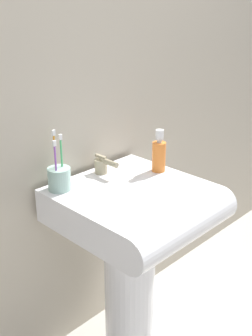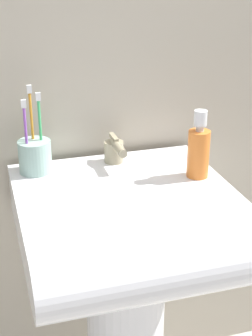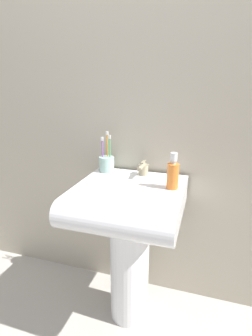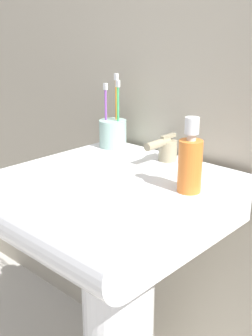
% 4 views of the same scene
% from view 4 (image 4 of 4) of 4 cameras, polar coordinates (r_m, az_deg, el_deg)
% --- Properties ---
extents(wall_back, '(5.00, 0.05, 2.40)m').
position_cam_4_polar(wall_back, '(1.23, 8.58, 21.26)').
color(wall_back, '#B7AD99').
rests_on(wall_back, ground).
extents(sink_pedestal, '(0.21, 0.21, 0.65)m').
position_cam_4_polar(sink_pedestal, '(1.30, -1.05, -20.11)').
color(sink_pedestal, white).
rests_on(sink_pedestal, ground).
extents(sink_basin, '(0.51, 0.54, 0.13)m').
position_cam_4_polar(sink_basin, '(1.06, -3.09, -4.84)').
color(sink_basin, white).
rests_on(sink_basin, sink_pedestal).
extents(faucet, '(0.05, 0.12, 0.07)m').
position_cam_4_polar(faucet, '(1.17, 5.40, 2.62)').
color(faucet, tan).
rests_on(faucet, sink_basin).
extents(toothbrush_cup, '(0.08, 0.08, 0.22)m').
position_cam_4_polar(toothbrush_cup, '(1.31, -1.79, 4.85)').
color(toothbrush_cup, '#99BFB2').
rests_on(toothbrush_cup, sink_basin).
extents(soap_bottle, '(0.05, 0.05, 0.17)m').
position_cam_4_polar(soap_bottle, '(0.95, 8.68, 0.78)').
color(soap_bottle, orange).
rests_on(soap_bottle, sink_basin).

